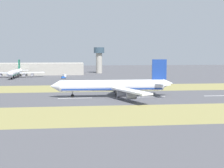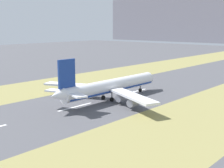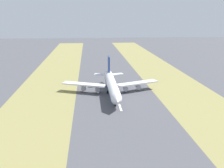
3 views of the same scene
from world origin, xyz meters
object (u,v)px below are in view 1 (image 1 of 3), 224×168
at_px(terminal_building, 32,69).
at_px(control_tower, 99,57).
at_px(service_truck, 64,76).
at_px(apron_car, 63,77).
at_px(airplane_parked_apron, 16,72).
at_px(airplane_main_jet, 115,86).

height_order(terminal_building, control_tower, control_tower).
xyz_separation_m(service_truck, apron_car, (-14.47, -0.07, -0.66)).
bearing_deg(service_truck, terminal_building, 39.54).
relative_size(control_tower, airplane_parked_apron, 0.53).
xyz_separation_m(airplane_parked_apron, service_truck, (-0.25, -45.11, -3.28)).
relative_size(airplane_parked_apron, apron_car, 12.27).
distance_m(terminal_building, airplane_parked_apron, 44.38).
distance_m(terminal_building, control_tower, 75.87).
distance_m(control_tower, service_truck, 68.77).
xyz_separation_m(control_tower, apron_car, (-69.38, 37.92, -17.15)).
bearing_deg(control_tower, apron_car, 151.34).
height_order(airplane_parked_apron, apron_car, airplane_parked_apron).
relative_size(terminal_building, apron_car, 24.79).
height_order(airplane_main_jet, apron_car, airplane_main_jet).
bearing_deg(control_tower, service_truck, 145.32).
xyz_separation_m(airplane_main_jet, terminal_building, (179.41, 69.06, 0.04)).
bearing_deg(airplane_main_jet, apron_car, 15.19).
bearing_deg(terminal_building, service_truck, -140.46).
xyz_separation_m(airplane_main_jet, service_truck, (135.73, 32.99, -4.36)).
relative_size(airplane_main_jet, airplane_parked_apron, 1.22).
bearing_deg(airplane_parked_apron, airplane_main_jet, -150.13).
bearing_deg(terminal_building, control_tower, -81.39).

